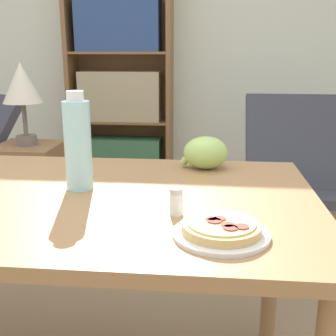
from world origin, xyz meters
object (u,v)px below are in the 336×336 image
object	(u,v)px
salt_shaker	(176,202)
bookshelf	(121,93)
lounge_chair_far	(294,202)
side_table	(32,199)
table_lamp	(22,87)
grape_bunch	(205,153)
drink_bottle	(78,144)
pizza_on_plate	(221,230)

from	to	relation	value
salt_shaker	bookshelf	xyz separation A→B (m)	(-0.65, 2.48, 0.03)
lounge_chair_far	side_table	size ratio (longest dim) A/B	1.38
salt_shaker	lounge_chair_far	size ratio (longest dim) A/B	0.08
table_lamp	grape_bunch	bearing A→B (deg)	-37.60
salt_shaker	drink_bottle	bearing A→B (deg)	148.86
drink_bottle	bookshelf	distance (m)	2.32
drink_bottle	side_table	bearing A→B (deg)	121.22
lounge_chair_far	table_lamp	bearing A→B (deg)	-171.94
pizza_on_plate	table_lamp	distance (m)	1.69
side_table	table_lamp	bearing A→B (deg)	0.00
grape_bunch	salt_shaker	size ratio (longest dim) A/B	2.39
bookshelf	pizza_on_plate	bearing A→B (deg)	-73.59
grape_bunch	drink_bottle	world-z (taller)	drink_bottle
salt_shaker	side_table	size ratio (longest dim) A/B	0.11
drink_bottle	side_table	distance (m)	1.32
lounge_chair_far	bookshelf	world-z (taller)	bookshelf
salt_shaker	table_lamp	xyz separation A→B (m)	(-0.92, 1.20, 0.18)
grape_bunch	lounge_chair_far	size ratio (longest dim) A/B	0.19
grape_bunch	side_table	distance (m)	1.33
lounge_chair_far	side_table	distance (m)	1.52
pizza_on_plate	salt_shaker	world-z (taller)	salt_shaker
salt_shaker	bookshelf	distance (m)	2.56
pizza_on_plate	bookshelf	distance (m)	2.70
salt_shaker	table_lamp	distance (m)	1.52
drink_bottle	grape_bunch	bearing A→B (deg)	35.14
side_table	salt_shaker	bearing A→B (deg)	-52.57
drink_bottle	pizza_on_plate	bearing A→B (deg)	-36.03
bookshelf	side_table	size ratio (longest dim) A/B	2.66
pizza_on_plate	side_table	bearing A→B (deg)	127.98
side_table	table_lamp	xyz separation A→B (m)	(0.00, 0.00, 0.64)
grape_bunch	drink_bottle	xyz separation A→B (m)	(-0.37, -0.26, 0.08)
grape_bunch	bookshelf	bearing A→B (deg)	109.51
table_lamp	lounge_chair_far	bearing A→B (deg)	7.57
grape_bunch	lounge_chair_far	world-z (taller)	lounge_chair_far
bookshelf	side_table	world-z (taller)	bookshelf
grape_bunch	salt_shaker	world-z (taller)	grape_bunch
salt_shaker	side_table	xyz separation A→B (m)	(-0.92, 1.20, -0.46)
lounge_chair_far	grape_bunch	bearing A→B (deg)	-117.99
bookshelf	table_lamp	size ratio (longest dim) A/B	3.82
grape_bunch	drink_bottle	bearing A→B (deg)	-144.86
grape_bunch	salt_shaker	distance (m)	0.45
grape_bunch	side_table	size ratio (longest dim) A/B	0.26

